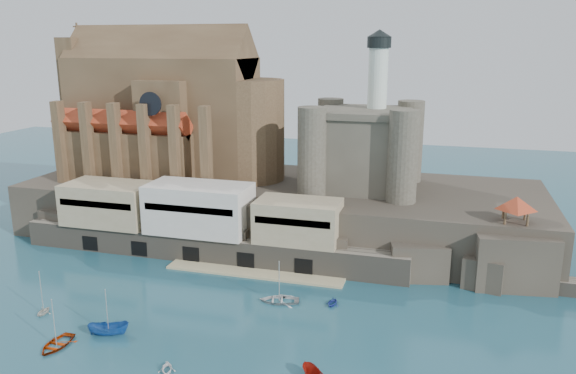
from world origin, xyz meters
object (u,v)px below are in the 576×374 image
at_px(castle_keep, 364,145).
at_px(boat_2, 109,334).
at_px(boat_0, 57,346).
at_px(church, 171,117).
at_px(pavilion, 516,205).
at_px(boat_1, 167,371).

xyz_separation_m(castle_keep, boat_2, (-25.80, -47.01, -18.31)).
height_order(castle_keep, boat_0, castle_keep).
bearing_deg(boat_0, church, 100.74).
distance_m(castle_keep, pavilion, 30.50).
bearing_deg(church, boat_1, -64.28).
distance_m(castle_keep, boat_0, 62.46).
height_order(pavilion, boat_1, pavilion).
distance_m(church, pavilion, 68.65).
height_order(church, boat_2, church).
bearing_deg(church, castle_keep, -1.11).
distance_m(church, boat_0, 57.49).
height_order(pavilion, boat_2, pavilion).
relative_size(castle_keep, boat_2, 5.44).
bearing_deg(castle_keep, boat_0, -120.64).
height_order(castle_keep, pavilion, castle_keep).
height_order(church, pavilion, church).
distance_m(church, boat_2, 54.60).
bearing_deg(boat_1, boat_0, 151.04).
xyz_separation_m(boat_0, boat_2, (4.63, 4.37, 0.00)).
bearing_deg(boat_1, castle_keep, 50.01).
bearing_deg(church, pavilion, -13.48).
bearing_deg(boat_2, church, -0.76).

